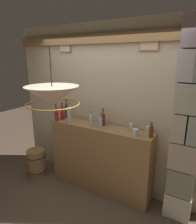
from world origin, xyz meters
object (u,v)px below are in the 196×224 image
object	(u,v)px
liquor_bottle_sherry	(56,115)
liquor_bottle_bourbon	(66,111)
liquor_bottle_tequila	(151,131)
pendant_lamp	(52,96)
glass_tumbler_highball	(148,130)
liquor_bottle_vodka	(91,120)
liquor_bottle_vermouth	(103,119)
liquor_bottle_gin	(69,115)
liquor_bottle_whiskey	(63,113)
wooden_barrel	(37,163)
liquor_bottle_port	(100,122)
glass_tumbler_rocks	(136,132)
glass_tumbler_shot	(131,127)

from	to	relation	value
liquor_bottle_sherry	liquor_bottle_bourbon	xyz separation A→B (m)	(0.03, 0.24, 0.02)
liquor_bottle_tequila	pendant_lamp	xyz separation A→B (m)	(-0.96, -0.86, 0.54)
glass_tumbler_highball	liquor_bottle_vodka	bearing A→B (deg)	-171.83
liquor_bottle_vermouth	liquor_bottle_tequila	bearing A→B (deg)	-6.12
liquor_bottle_tequila	glass_tumbler_highball	bearing A→B (deg)	123.56
liquor_bottle_sherry	glass_tumbler_highball	bearing A→B (deg)	8.52
liquor_bottle_gin	liquor_bottle_whiskey	xyz separation A→B (m)	(-0.21, 0.07, -0.02)
liquor_bottle_sherry	wooden_barrel	xyz separation A→B (m)	(-0.44, -0.15, -0.99)
pendant_lamp	liquor_bottle_port	bearing A→B (deg)	77.96
liquor_bottle_vermouth	glass_tumbler_rocks	xyz separation A→B (m)	(0.61, -0.14, -0.05)
liquor_bottle_tequila	glass_tumbler_rocks	bearing A→B (deg)	-163.83
liquor_bottle_vermouth	liquor_bottle_bourbon	bearing A→B (deg)	176.96
liquor_bottle_port	wooden_barrel	size ratio (longest dim) A/B	0.46
liquor_bottle_whiskey	pendant_lamp	distance (m)	1.17
liquor_bottle_port	glass_tumbler_shot	size ratio (longest dim) A/B	2.38
liquor_bottle_tequila	glass_tumbler_highball	size ratio (longest dim) A/B	2.11
liquor_bottle_vodka	glass_tumbler_rocks	bearing A→B (deg)	-3.58
liquor_bottle_sherry	glass_tumbler_rocks	xyz separation A→B (m)	(1.41, 0.05, -0.06)
liquor_bottle_gin	wooden_barrel	bearing A→B (deg)	-164.68
liquor_bottle_port	wooden_barrel	xyz separation A→B (m)	(-1.28, -0.22, -0.97)
liquor_bottle_port	glass_tumbler_shot	world-z (taller)	liquor_bottle_port
liquor_bottle_vermouth	glass_tumbler_rocks	bearing A→B (deg)	-13.44
glass_tumbler_rocks	glass_tumbler_shot	world-z (taller)	same
liquor_bottle_port	glass_tumbler_rocks	world-z (taller)	liquor_bottle_port
glass_tumbler_rocks	glass_tumbler_shot	xyz separation A→B (m)	(-0.14, 0.18, -0.00)
wooden_barrel	liquor_bottle_sherry	bearing A→B (deg)	18.22
liquor_bottle_whiskey	liquor_bottle_vodka	xyz separation A→B (m)	(0.60, -0.01, -0.03)
liquor_bottle_vermouth	liquor_bottle_gin	distance (m)	0.58
liquor_bottle_sherry	glass_tumbler_rocks	size ratio (longest dim) A/B	2.98
liquor_bottle_vermouth	liquor_bottle_vodka	size ratio (longest dim) A/B	1.23
liquor_bottle_sherry	glass_tumbler_highball	distance (m)	1.56
liquor_bottle_gin	liquor_bottle_whiskey	bearing A→B (deg)	160.83
liquor_bottle_vodka	liquor_bottle_port	size ratio (longest dim) A/B	0.97
wooden_barrel	liquor_bottle_vermouth	bearing A→B (deg)	15.41
liquor_bottle_tequila	liquor_bottle_port	world-z (taller)	liquor_bottle_port
wooden_barrel	glass_tumbler_rocks	bearing A→B (deg)	6.14
glass_tumbler_rocks	wooden_barrel	size ratio (longest dim) A/B	0.19
liquor_bottle_gin	glass_tumbler_shot	xyz separation A→B (m)	(1.03, 0.19, -0.09)
liquor_bottle_whiskey	wooden_barrel	size ratio (longest dim) A/B	0.58
liquor_bottle_gin	glass_tumbler_highball	distance (m)	1.31
liquor_bottle_tequila	wooden_barrel	world-z (taller)	liquor_bottle_tequila
liquor_bottle_gin	liquor_bottle_whiskey	distance (m)	0.22
glass_tumbler_shot	liquor_bottle_tequila	bearing A→B (deg)	-20.21
liquor_bottle_tequila	glass_tumbler_rocks	size ratio (longest dim) A/B	2.15
liquor_bottle_port	liquor_bottle_whiskey	bearing A→B (deg)	177.21
liquor_bottle_bourbon	liquor_bottle_vodka	bearing A→B (deg)	-12.58
liquor_bottle_vermouth	liquor_bottle_port	size ratio (longest dim) A/B	1.20
liquor_bottle_gin	liquor_bottle_tequila	bearing A→B (deg)	2.90
liquor_bottle_bourbon	liquor_bottle_port	bearing A→B (deg)	-11.50
liquor_bottle_gin	wooden_barrel	size ratio (longest dim) A/B	0.63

